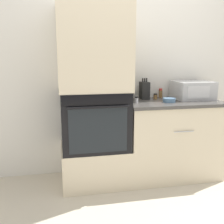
{
  "coord_description": "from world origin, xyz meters",
  "views": [
    {
      "loc": [
        -0.72,
        -2.45,
        1.39
      ],
      "look_at": [
        -0.19,
        0.21,
        0.82
      ],
      "focal_mm": 42.0,
      "sensor_mm": 36.0,
      "label": 1
    }
  ],
  "objects_px": {
    "bowl": "(169,100)",
    "knife_block": "(144,90)",
    "wall_oven": "(94,119)",
    "condiment_jar_near": "(155,96)",
    "condiment_jar_far": "(136,100)",
    "condiment_jar_mid": "(161,93)",
    "microwave": "(193,90)"
  },
  "relations": [
    {
      "from": "bowl",
      "to": "knife_block",
      "type": "bearing_deg",
      "value": 126.97
    },
    {
      "from": "wall_oven",
      "to": "knife_block",
      "type": "xyz_separation_m",
      "value": [
        0.62,
        0.19,
        0.27
      ]
    },
    {
      "from": "condiment_jar_near",
      "to": "bowl",
      "type": "bearing_deg",
      "value": -71.43
    },
    {
      "from": "wall_oven",
      "to": "condiment_jar_far",
      "type": "bearing_deg",
      "value": -5.19
    },
    {
      "from": "wall_oven",
      "to": "condiment_jar_near",
      "type": "height_order",
      "value": "wall_oven"
    },
    {
      "from": "wall_oven",
      "to": "condiment_jar_mid",
      "type": "relative_size",
      "value": 6.29
    },
    {
      "from": "bowl",
      "to": "microwave",
      "type": "bearing_deg",
      "value": 24.84
    },
    {
      "from": "bowl",
      "to": "wall_oven",
      "type": "bearing_deg",
      "value": 174.53
    },
    {
      "from": "wall_oven",
      "to": "microwave",
      "type": "distance_m",
      "value": 1.22
    },
    {
      "from": "condiment_jar_mid",
      "to": "condiment_jar_far",
      "type": "bearing_deg",
      "value": -143.09
    },
    {
      "from": "wall_oven",
      "to": "condiment_jar_far",
      "type": "distance_m",
      "value": 0.5
    },
    {
      "from": "microwave",
      "to": "knife_block",
      "type": "bearing_deg",
      "value": 170.3
    },
    {
      "from": "microwave",
      "to": "condiment_jar_mid",
      "type": "height_order",
      "value": "microwave"
    },
    {
      "from": "bowl",
      "to": "condiment_jar_mid",
      "type": "bearing_deg",
      "value": 84.95
    },
    {
      "from": "wall_oven",
      "to": "microwave",
      "type": "height_order",
      "value": "microwave"
    },
    {
      "from": "microwave",
      "to": "bowl",
      "type": "xyz_separation_m",
      "value": [
        -0.37,
        -0.17,
        -0.08
      ]
    },
    {
      "from": "knife_block",
      "to": "condiment_jar_far",
      "type": "bearing_deg",
      "value": -125.69
    },
    {
      "from": "condiment_jar_mid",
      "to": "condiment_jar_far",
      "type": "xyz_separation_m",
      "value": [
        -0.39,
        -0.3,
        -0.02
      ]
    },
    {
      "from": "microwave",
      "to": "condiment_jar_far",
      "type": "height_order",
      "value": "microwave"
    },
    {
      "from": "wall_oven",
      "to": "knife_block",
      "type": "distance_m",
      "value": 0.71
    },
    {
      "from": "wall_oven",
      "to": "condiment_jar_mid",
      "type": "height_order",
      "value": "wall_oven"
    },
    {
      "from": "knife_block",
      "to": "condiment_jar_far",
      "type": "xyz_separation_m",
      "value": [
        -0.16,
        -0.23,
        -0.07
      ]
    },
    {
      "from": "wall_oven",
      "to": "bowl",
      "type": "bearing_deg",
      "value": -5.47
    },
    {
      "from": "knife_block",
      "to": "condiment_jar_far",
      "type": "distance_m",
      "value": 0.29
    },
    {
      "from": "condiment_jar_far",
      "to": "condiment_jar_mid",
      "type": "bearing_deg",
      "value": 36.91
    },
    {
      "from": "bowl",
      "to": "condiment_jar_far",
      "type": "relative_size",
      "value": 2.09
    },
    {
      "from": "wall_oven",
      "to": "condiment_jar_far",
      "type": "height_order",
      "value": "wall_oven"
    },
    {
      "from": "knife_block",
      "to": "bowl",
      "type": "xyz_separation_m",
      "value": [
        0.2,
        -0.27,
        -0.08
      ]
    },
    {
      "from": "knife_block",
      "to": "condiment_jar_near",
      "type": "height_order",
      "value": "knife_block"
    },
    {
      "from": "wall_oven",
      "to": "condiment_jar_mid",
      "type": "bearing_deg",
      "value": 16.58
    },
    {
      "from": "microwave",
      "to": "wall_oven",
      "type": "bearing_deg",
      "value": -175.66
    },
    {
      "from": "wall_oven",
      "to": "condiment_jar_far",
      "type": "xyz_separation_m",
      "value": [
        0.46,
        -0.04,
        0.2
      ]
    }
  ]
}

